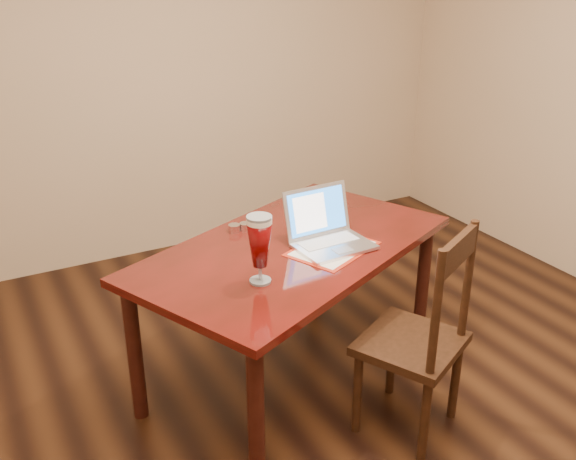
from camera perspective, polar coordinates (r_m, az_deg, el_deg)
ground at (r=3.09m, az=6.56°, el=-18.62°), size 5.00×5.00×0.00m
room_shell at (r=2.32m, az=8.61°, el=15.72°), size 4.51×5.01×2.71m
dining_table at (r=3.15m, az=0.42°, el=-2.72°), size 1.83×1.47×1.06m
dining_chair at (r=2.95m, az=11.56°, el=-9.51°), size 0.57×0.57×1.02m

